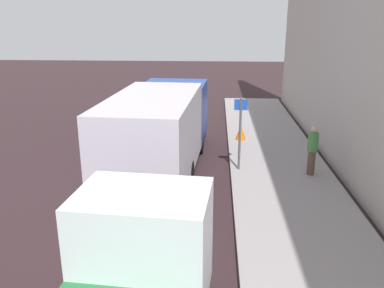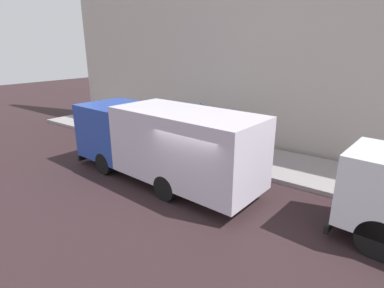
{
  "view_description": "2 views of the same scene",
  "coord_description": "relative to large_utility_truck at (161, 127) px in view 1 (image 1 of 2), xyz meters",
  "views": [
    {
      "loc": [
        2.47,
        -10.76,
        5.14
      ],
      "look_at": [
        1.7,
        1.67,
        1.2
      ],
      "focal_mm": 37.29,
      "sensor_mm": 36.0,
      "label": 1
    },
    {
      "loc": [
        -7.47,
        -5.33,
        5.03
      ],
      "look_at": [
        1.03,
        0.99,
        1.6
      ],
      "focal_mm": 28.34,
      "sensor_mm": 36.0,
      "label": 2
    }
  ],
  "objects": [
    {
      "name": "ground",
      "position": [
        -0.62,
        -2.12,
        -1.63
      ],
      "size": [
        80.0,
        80.0,
        0.0
      ],
      "primitive_type": "plane",
      "color": "#2F1F22"
    },
    {
      "name": "sidewalk",
      "position": [
        4.09,
        -2.12,
        -1.54
      ],
      "size": [
        3.43,
        30.0,
        0.17
      ],
      "primitive_type": "cube",
      "color": "gray",
      "rests_on": "ground"
    },
    {
      "name": "large_utility_truck",
      "position": [
        0.0,
        0.0,
        0.0
      ],
      "size": [
        2.9,
        8.28,
        2.92
      ],
      "rotation": [
        0.0,
        0.0,
        -0.06
      ],
      "color": "#2644A7",
      "rests_on": "ground"
    },
    {
      "name": "pedestrian_walking",
      "position": [
        5.01,
        -0.3,
        -0.57
      ],
      "size": [
        0.44,
        0.44,
        1.65
      ],
      "rotation": [
        0.0,
        0.0,
        1.18
      ],
      "color": "brown",
      "rests_on": "sidewalk"
    },
    {
      "name": "traffic_cone_orange",
      "position": [
        2.91,
        3.58,
        -1.13
      ],
      "size": [
        0.45,
        0.45,
        0.64
      ],
      "primitive_type": "cone",
      "color": "orange",
      "rests_on": "sidewalk"
    },
    {
      "name": "street_sign_post",
      "position": [
        2.66,
        0.04,
        0.03
      ],
      "size": [
        0.44,
        0.08,
        2.5
      ],
      "color": "#4C5156",
      "rests_on": "sidewalk"
    }
  ]
}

